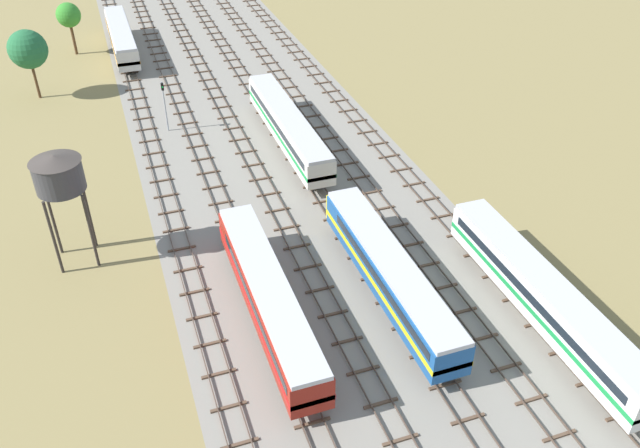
# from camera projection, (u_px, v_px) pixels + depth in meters

# --- Properties ---
(ground_plane) EXTENTS (480.00, 480.00, 0.00)m
(ground_plane) POSITION_uv_depth(u_px,v_px,m) (259.00, 135.00, 73.89)
(ground_plane) COLOR olive
(ballast_bed) EXTENTS (27.56, 176.00, 0.01)m
(ballast_bed) POSITION_uv_depth(u_px,v_px,m) (259.00, 135.00, 73.89)
(ballast_bed) COLOR gray
(ballast_bed) RESTS_ON ground
(track_far_left) EXTENTS (2.40, 126.00, 0.29)m
(track_far_left) POSITION_uv_depth(u_px,v_px,m) (152.00, 147.00, 71.38)
(track_far_left) COLOR #47382D
(track_far_left) RESTS_ON ground
(track_left) EXTENTS (2.40, 126.00, 0.29)m
(track_left) POSITION_uv_depth(u_px,v_px,m) (195.00, 140.00, 72.66)
(track_left) COLOR #47382D
(track_left) RESTS_ON ground
(track_centre_left) EXTENTS (2.40, 126.00, 0.29)m
(track_centre_left) POSITION_uv_depth(u_px,v_px,m) (236.00, 133.00, 73.94)
(track_centre_left) COLOR #47382D
(track_centre_left) RESTS_ON ground
(track_centre) EXTENTS (2.40, 126.00, 0.29)m
(track_centre) POSITION_uv_depth(u_px,v_px,m) (276.00, 127.00, 75.22)
(track_centre) COLOR #47382D
(track_centre) RESTS_ON ground
(track_centre_right) EXTENTS (2.40, 126.00, 0.29)m
(track_centre_right) POSITION_uv_depth(u_px,v_px,m) (315.00, 121.00, 76.51)
(track_centre_right) COLOR #47382D
(track_centre_right) RESTS_ON ground
(track_right) EXTENTS (2.40, 126.00, 0.29)m
(track_right) POSITION_uv_depth(u_px,v_px,m) (353.00, 115.00, 77.79)
(track_right) COLOR #47382D
(track_right) RESTS_ON ground
(passenger_coach_right_nearest) EXTENTS (2.96, 22.00, 3.80)m
(passenger_coach_right_nearest) POSITION_uv_depth(u_px,v_px,m) (545.00, 296.00, 47.43)
(passenger_coach_right_nearest) COLOR white
(passenger_coach_right_nearest) RESTS_ON ground
(diesel_railcar_centre_near) EXTENTS (2.96, 20.50, 3.80)m
(diesel_railcar_centre_near) POSITION_uv_depth(u_px,v_px,m) (389.00, 272.00, 49.77)
(diesel_railcar_centre_near) COLOR #194C8C
(diesel_railcar_centre_near) RESTS_ON ground
(diesel_railcar_left_mid) EXTENTS (2.96, 20.50, 3.80)m
(diesel_railcar_left_mid) POSITION_uv_depth(u_px,v_px,m) (269.00, 296.00, 47.51)
(diesel_railcar_left_mid) COLOR maroon
(diesel_railcar_left_mid) RESTS_ON ground
(passenger_coach_centre_midfar) EXTENTS (2.96, 22.00, 3.80)m
(passenger_coach_centre_midfar) POSITION_uv_depth(u_px,v_px,m) (288.00, 125.00, 70.13)
(passenger_coach_centre_midfar) COLOR beige
(passenger_coach_centre_midfar) RESTS_ON ground
(diesel_railcar_far_left_far) EXTENTS (2.96, 20.50, 3.80)m
(diesel_railcar_far_left_far) POSITION_uv_depth(u_px,v_px,m) (121.00, 37.00, 93.19)
(diesel_railcar_far_left_far) COLOR beige
(diesel_railcar_far_left_far) RESTS_ON ground
(water_tower) EXTENTS (3.98, 3.98, 9.90)m
(water_tower) POSITION_uv_depth(u_px,v_px,m) (58.00, 174.00, 50.62)
(water_tower) COLOR #2D2826
(water_tower) RESTS_ON ground
(signal_post_nearest) EXTENTS (0.28, 0.47, 5.90)m
(signal_post_nearest) POSITION_uv_depth(u_px,v_px,m) (164.00, 101.00, 72.66)
(signal_post_nearest) COLOR gray
(signal_post_nearest) RESTS_ON ground
(lineside_tree_1) EXTENTS (3.38, 3.38, 7.33)m
(lineside_tree_1) POSITION_uv_depth(u_px,v_px,m) (68.00, 15.00, 91.57)
(lineside_tree_1) COLOR #4C331E
(lineside_tree_1) RESTS_ON ground
(lineside_tree_2) EXTENTS (4.66, 4.66, 8.56)m
(lineside_tree_2) POSITION_uv_depth(u_px,v_px,m) (28.00, 49.00, 78.73)
(lineside_tree_2) COLOR #4C331E
(lineside_tree_2) RESTS_ON ground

